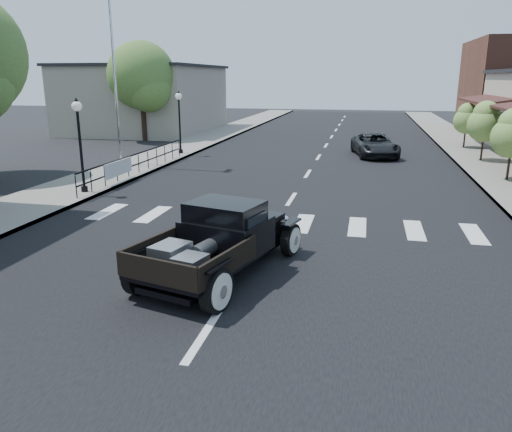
# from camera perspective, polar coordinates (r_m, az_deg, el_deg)

# --- Properties ---
(ground) EXTENTS (120.00, 120.00, 0.00)m
(ground) POSITION_cam_1_polar(r_m,az_deg,el_deg) (11.39, -1.19, -6.27)
(ground) COLOR black
(ground) RESTS_ON ground
(road) EXTENTS (14.00, 80.00, 0.02)m
(road) POSITION_cam_1_polar(r_m,az_deg,el_deg) (25.75, 6.72, 6.00)
(road) COLOR black
(road) RESTS_ON ground
(road_markings) EXTENTS (12.00, 60.00, 0.06)m
(road_markings) POSITION_cam_1_polar(r_m,az_deg,el_deg) (20.86, 5.29, 3.77)
(road_markings) COLOR silver
(road_markings) RESTS_ON ground
(sidewalk_left) EXTENTS (3.00, 80.00, 0.15)m
(sidewalk_left) POSITION_cam_1_polar(r_m,az_deg,el_deg) (27.88, -11.05, 6.69)
(sidewalk_left) COLOR gray
(sidewalk_left) RESTS_ON ground
(sidewalk_right) EXTENTS (3.00, 80.00, 0.15)m
(sidewalk_right) POSITION_cam_1_polar(r_m,az_deg,el_deg) (26.31, 25.53, 4.94)
(sidewalk_right) COLOR gray
(sidewalk_right) RESTS_ON ground
(low_building_left) EXTENTS (10.00, 12.00, 5.00)m
(low_building_left) POSITION_cam_1_polar(r_m,az_deg,el_deg) (42.12, -12.45, 12.84)
(low_building_left) COLOR #ACA390
(low_building_left) RESTS_ON ground
(railing) EXTENTS (0.08, 10.00, 1.00)m
(railing) POSITION_cam_1_polar(r_m,az_deg,el_deg) (22.81, -13.28, 6.09)
(railing) COLOR black
(railing) RESTS_ON sidewalk_left
(banner) EXTENTS (0.04, 2.20, 0.60)m
(banner) POSITION_cam_1_polar(r_m,az_deg,el_deg) (21.05, -15.38, 4.63)
(banner) COLOR silver
(banner) RESTS_ON sidewalk_left
(lamp_post_b) EXTENTS (0.36, 0.36, 3.40)m
(lamp_post_b) POSITION_cam_1_polar(r_m,az_deg,el_deg) (19.31, -19.43, 7.59)
(lamp_post_b) COLOR black
(lamp_post_b) RESTS_ON sidewalk_left
(lamp_post_c) EXTENTS (0.36, 0.36, 3.40)m
(lamp_post_c) POSITION_cam_1_polar(r_m,az_deg,el_deg) (28.25, -8.72, 10.54)
(lamp_post_c) COLOR black
(lamp_post_c) RESTS_ON sidewalk_left
(flagpole) EXTENTS (0.12, 0.12, 11.72)m
(flagpole) POSITION_cam_1_polar(r_m,az_deg,el_deg) (25.23, -16.15, 19.02)
(flagpole) COLOR silver
(flagpole) RESTS_ON sidewalk_left
(big_tree_far) EXTENTS (4.52, 4.52, 6.63)m
(big_tree_far) POSITION_cam_1_polar(r_m,az_deg,el_deg) (35.61, -12.87, 13.70)
(big_tree_far) COLOR #496C2E
(big_tree_far) RESTS_ON ground
(small_tree_c) EXTENTS (1.68, 1.68, 2.81)m
(small_tree_c) POSITION_cam_1_polar(r_m,az_deg,el_deg) (23.00, 27.15, 7.16)
(small_tree_c) COLOR olive
(small_tree_c) RESTS_ON sidewalk_right
(small_tree_d) EXTENTS (1.72, 1.72, 2.87)m
(small_tree_d) POSITION_cam_1_polar(r_m,az_deg,el_deg) (28.02, 24.61, 8.73)
(small_tree_d) COLOR olive
(small_tree_d) RESTS_ON sidewalk_right
(small_tree_e) EXTENTS (1.52, 1.52, 2.53)m
(small_tree_e) POSITION_cam_1_polar(r_m,az_deg,el_deg) (32.89, 22.86, 9.44)
(small_tree_e) COLOR olive
(small_tree_e) RESTS_ON sidewalk_right
(hotrod_pickup) EXTENTS (3.39, 5.18, 1.65)m
(hotrod_pickup) POSITION_cam_1_polar(r_m,az_deg,el_deg) (10.94, -4.07, -2.64)
(hotrod_pickup) COLOR black
(hotrod_pickup) RESTS_ON ground
(second_car) EXTENTS (2.90, 4.80, 1.25)m
(second_car) POSITION_cam_1_polar(r_m,az_deg,el_deg) (28.57, 13.44, 7.87)
(second_car) COLOR black
(second_car) RESTS_ON ground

